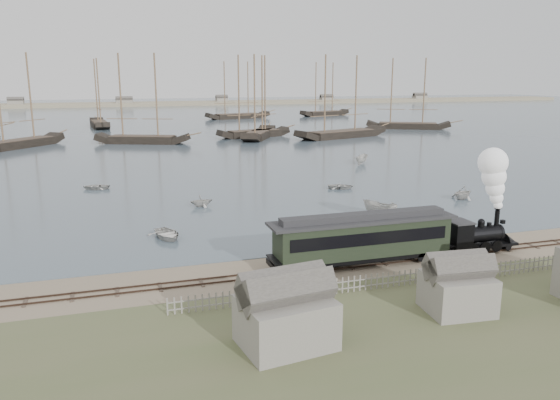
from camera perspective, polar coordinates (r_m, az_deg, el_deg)
name	(u,v)px	position (r m, az deg, el deg)	size (l,w,h in m)	color
ground	(350,257)	(46.74, 7.37, -5.96)	(600.00, 600.00, 0.00)	gray
harbor_water	(160,117)	(211.42, -12.46, 8.51)	(600.00, 336.00, 0.06)	#40515C
rail_track	(361,264)	(45.02, 8.44, -6.68)	(120.00, 1.80, 0.16)	#36261D
picket_fence_west	(307,298)	(38.33, 2.84, -10.18)	(19.00, 0.10, 1.20)	gray
picket_fence_east	(536,271)	(47.62, 25.21, -6.76)	(15.00, 0.10, 1.20)	gray
shed_left	(286,345)	(32.17, 0.61, -14.92)	(5.00, 4.00, 4.10)	gray
shed_mid	(456,311)	(38.03, 17.91, -11.01)	(4.00, 3.50, 3.60)	gray
far_spit	(145,106)	(291.04, -13.94, 9.54)	(500.00, 20.00, 1.80)	tan
locomotive	(491,206)	(50.34, 21.22, -0.61)	(6.97, 2.60, 8.69)	black
passenger_coach	(363,237)	(44.35, 8.67, -3.83)	(15.52, 2.99, 3.77)	black
beached_dinghy	(356,253)	(46.86, 7.97, -5.46)	(3.52, 2.51, 0.73)	beige
rowboat_0	(167,234)	(52.36, -11.72, -3.49)	(4.12, 2.94, 0.85)	beige
rowboat_1	(201,201)	(64.25, -8.23, -0.07)	(2.65, 2.29, 1.40)	beige
rowboat_2	(380,208)	(60.61, 10.37, -0.85)	(4.05, 1.52, 1.57)	beige
rowboat_3	(341,186)	(74.13, 6.35, 1.45)	(3.45, 2.46, 0.71)	beige
rowboat_4	(463,192)	(71.14, 18.56, 0.76)	(3.19, 2.75, 1.68)	beige
rowboat_5	(362,159)	(95.53, 8.52, 4.21)	(4.12, 1.55, 1.59)	beige
rowboat_6	(96,187)	(77.49, -18.68, 1.35)	(3.52, 2.51, 0.73)	beige
schooner_1	(17,100)	(128.58, -25.81, 9.41)	(21.07, 4.86, 20.00)	black
schooner_2	(140,98)	(126.89, -14.40, 10.24)	(21.07, 4.86, 20.00)	black
schooner_3	(259,97)	(134.07, -2.23, 10.75)	(21.35, 4.93, 20.00)	black
schooner_4	(342,96)	(135.81, 6.53, 10.70)	(25.98, 6.00, 20.00)	black
schooner_5	(409,93)	(162.02, 13.37, 10.78)	(23.53, 5.43, 20.00)	black
schooner_7	(97,93)	(171.20, -18.55, 10.56)	(20.58, 4.75, 20.00)	black
schooner_8	(238,90)	(196.68, -4.45, 11.39)	(23.63, 5.45, 20.00)	black
schooner_9	(325,89)	(210.62, 4.73, 11.48)	(20.49, 4.73, 20.00)	black
schooner_10	(253,96)	(136.21, -2.80, 10.78)	(18.95, 4.37, 20.00)	black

